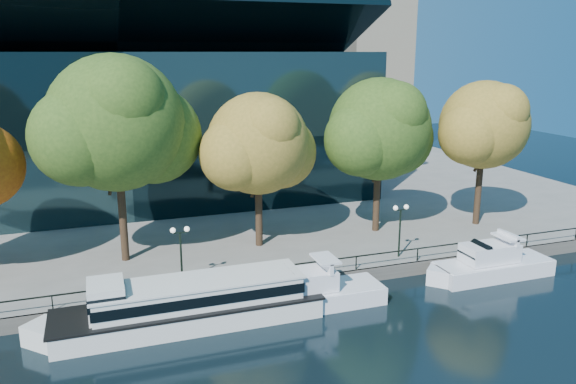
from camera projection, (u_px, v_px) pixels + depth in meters
name	position (u px, v px, depth m)	size (l,w,h in m)	color
ground	(230.00, 324.00, 33.97)	(160.00, 160.00, 0.00)	black
promenade	(159.00, 185.00, 67.17)	(90.00, 67.08, 1.00)	slate
railing	(217.00, 275.00, 36.47)	(88.20, 0.08, 0.99)	black
convention_building	(122.00, 124.00, 59.74)	(50.00, 24.57, 21.43)	black
tour_boat	(183.00, 303.00, 33.57)	(17.48, 3.90, 3.32)	silver
cruiser_near	(301.00, 293.00, 35.86)	(11.19, 2.88, 3.24)	white
cruiser_far	(489.00, 264.00, 40.74)	(9.99, 2.77, 3.26)	white
tree_2	(119.00, 126.00, 39.27)	(12.02, 9.86, 14.98)	black
tree_3	(260.00, 146.00, 42.91)	(9.79, 8.03, 12.11)	black
tree_4	(382.00, 131.00, 46.47)	(10.63, 8.72, 13.03)	black
tree_5	(486.00, 127.00, 48.34)	(9.50, 7.79, 12.69)	black
lamp_1	(180.00, 242.00, 36.45)	(1.26, 0.36, 4.03)	black
lamp_2	(400.00, 219.00, 41.63)	(1.26, 0.36, 4.03)	black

